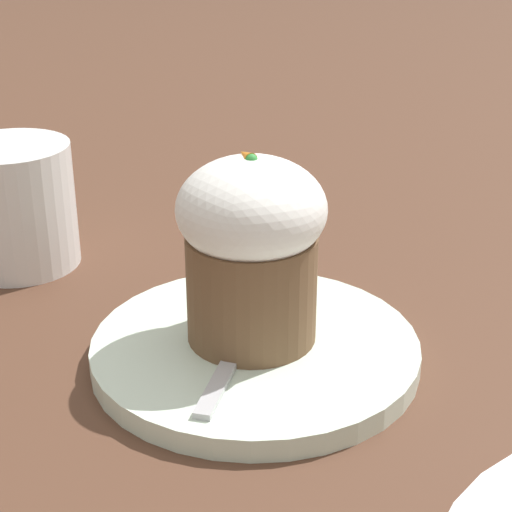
% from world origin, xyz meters
% --- Properties ---
extents(ground_plane, '(4.00, 4.00, 0.00)m').
position_xyz_m(ground_plane, '(0.00, 0.00, 0.00)').
color(ground_plane, '#513323').
extents(dessert_plate, '(0.20, 0.20, 0.01)m').
position_xyz_m(dessert_plate, '(0.00, 0.00, 0.01)').
color(dessert_plate, silver).
rests_on(dessert_plate, ground_plane).
extents(carrot_cake, '(0.09, 0.09, 0.12)m').
position_xyz_m(carrot_cake, '(0.01, -0.00, 0.08)').
color(carrot_cake, brown).
rests_on(carrot_cake, dessert_plate).
extents(spoon, '(0.11, 0.08, 0.01)m').
position_xyz_m(spoon, '(-0.00, 0.01, 0.02)').
color(spoon, '#B7B7BC').
rests_on(spoon, dessert_plate).
extents(coffee_cup, '(0.13, 0.09, 0.10)m').
position_xyz_m(coffee_cup, '(0.20, 0.12, 0.05)').
color(coffee_cup, white).
rests_on(coffee_cup, ground_plane).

